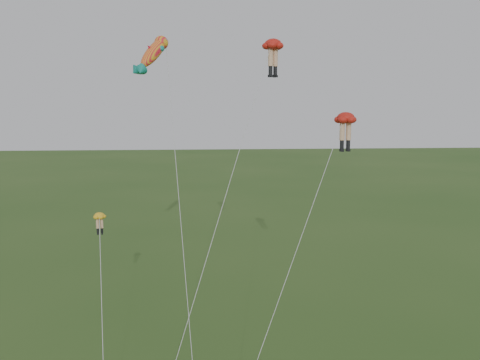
{
  "coord_description": "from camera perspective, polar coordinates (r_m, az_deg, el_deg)",
  "views": [
    {
      "loc": [
        0.13,
        -24.95,
        15.18
      ],
      "look_at": [
        2.49,
        6.0,
        10.68
      ],
      "focal_mm": 40.0,
      "sensor_mm": 36.0,
      "label": 1
    }
  ],
  "objects": [
    {
      "name": "legs_kite_red_high",
      "position": [
        32.76,
        3.34,
        13.33
      ],
      "size": [
        7.58,
        9.34,
        18.98
      ],
      "rotation": [
        0.0,
        0.0,
        0.65
      ],
      "color": "red",
      "rests_on": "ground"
    },
    {
      "name": "legs_kite_red_mid",
      "position": [
        32.51,
        11.04,
        5.76
      ],
      "size": [
        8.24,
        9.57,
        14.63
      ],
      "rotation": [
        0.0,
        0.0,
        0.21
      ],
      "color": "red",
      "rests_on": "ground"
    },
    {
      "name": "legs_kite_yellow",
      "position": [
        31.15,
        -14.73,
        -5.58
      ],
      "size": [
        2.26,
        10.2,
        8.94
      ],
      "rotation": [
        0.0,
        0.0,
        0.18
      ],
      "color": "yellow",
      "rests_on": "ground"
    },
    {
      "name": "fish_kite",
      "position": [
        33.21,
        -9.14,
        13.15
      ],
      "size": [
        3.68,
        9.98,
        19.46
      ],
      "rotation": [
        0.72,
        0.0,
        -0.66
      ],
      "color": "gold",
      "rests_on": "ground"
    }
  ]
}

